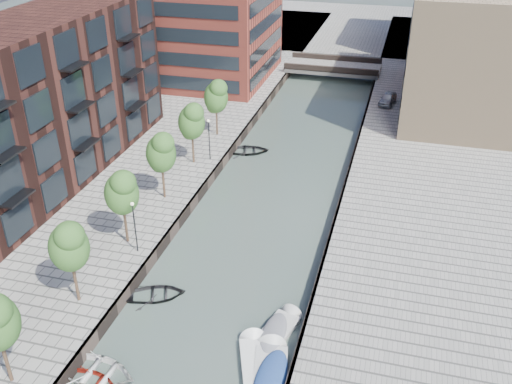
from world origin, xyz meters
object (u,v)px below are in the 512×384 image
at_px(tree_6, 216,95).
at_px(motorboat_4, 277,331).
at_px(tree_5, 191,120).
at_px(sloop_3, 95,375).
at_px(bridge, 333,67).
at_px(sloop_1, 157,296).
at_px(tree_3, 121,191).
at_px(motorboat_2, 256,362).
at_px(tree_2, 69,244).
at_px(tree_4, 161,151).
at_px(car, 388,99).
at_px(sloop_4, 248,152).
at_px(motorboat_3, 271,375).

xyz_separation_m(tree_6, motorboat_4, (12.92, -26.66, -5.12)).
distance_m(tree_5, sloop_3, 26.51).
distance_m(bridge, sloop_1, 51.51).
relative_size(tree_3, motorboat_4, 1.22).
bearing_deg(motorboat_2, tree_2, 173.71).
distance_m(tree_3, sloop_3, 13.37).
relative_size(tree_4, car, 1.51).
distance_m(bridge, sloop_3, 58.93).
bearing_deg(tree_6, tree_2, -90.00).
xyz_separation_m(motorboat_2, motorboat_4, (0.65, 2.69, 0.09)).
bearing_deg(car, tree_5, -118.85).
height_order(bridge, car, car).
bearing_deg(tree_5, tree_2, -90.00).
relative_size(bridge, tree_2, 2.18).
height_order(sloop_3, motorboat_4, motorboat_4).
xyz_separation_m(sloop_1, sloop_4, (-0.34, 23.83, 0.00)).
bearing_deg(tree_4, sloop_3, -78.97).
bearing_deg(motorboat_3, sloop_3, -165.50).
height_order(sloop_1, sloop_3, sloop_3).
distance_m(bridge, tree_5, 34.30).
bearing_deg(sloop_4, bridge, -26.05).
distance_m(sloop_1, motorboat_4, 8.87).
distance_m(motorboat_2, motorboat_3, 1.41).
xyz_separation_m(tree_4, car, (16.83, 28.07, -3.64)).
bearing_deg(motorboat_3, tree_4, 129.59).
relative_size(bridge, car, 3.30).
height_order(bridge, sloop_3, bridge).
height_order(tree_5, sloop_4, tree_5).
relative_size(tree_4, motorboat_4, 1.22).
bearing_deg(tree_3, tree_4, 90.00).
distance_m(sloop_4, motorboat_3, 30.27).
bearing_deg(sloop_3, tree_4, 13.99).
relative_size(tree_5, motorboat_3, 1.04).
bearing_deg(sloop_4, car, -56.29).
relative_size(tree_6, motorboat_2, 1.14).
distance_m(tree_4, motorboat_4, 18.80).
relative_size(motorboat_3, motorboat_4, 1.18).
height_order(tree_3, sloop_4, tree_3).
distance_m(bridge, tree_6, 27.63).
distance_m(bridge, motorboat_4, 52.86).
bearing_deg(sloop_4, tree_4, 146.68).
relative_size(tree_6, car, 1.51).
distance_m(tree_5, motorboat_3, 27.26).
relative_size(bridge, motorboat_3, 2.26).
relative_size(tree_4, sloop_1, 1.48).
bearing_deg(bridge, car, -55.09).
bearing_deg(tree_3, car, 64.37).
bearing_deg(tree_5, tree_6, 90.00).
relative_size(tree_4, tree_5, 1.00).
bearing_deg(car, bridge, 134.67).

